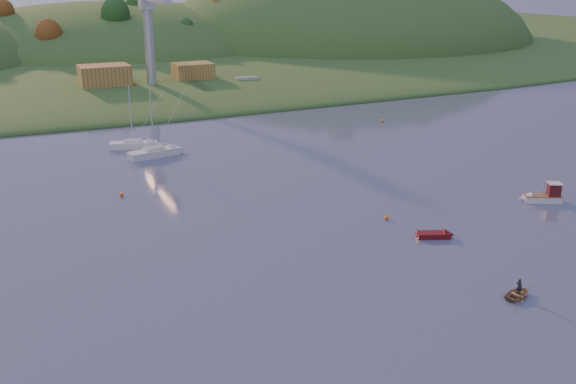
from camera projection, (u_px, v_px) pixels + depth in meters
name	position (u px, v px, depth m)	size (l,w,h in m)	color
ground	(543.00, 381.00, 44.13)	(500.00, 500.00, 0.00)	#343B55
far_shore	(78.00, 49.00, 241.59)	(620.00, 220.00, 1.50)	#315220
shore_slope	(109.00, 71.00, 185.79)	(640.00, 150.00, 7.00)	#315220
hill_center	(115.00, 53.00, 228.41)	(140.00, 120.00, 36.00)	#315220
hill_right	(343.00, 46.00, 249.47)	(150.00, 130.00, 60.00)	#315220
hillside_trees	(97.00, 63.00, 202.96)	(280.00, 50.00, 32.00)	#1B4418
wharf	(163.00, 88.00, 150.48)	(42.00, 16.00, 2.40)	slate
shed_west	(105.00, 76.00, 144.99)	(11.00, 8.00, 4.80)	olive
shed_east	(193.00, 71.00, 154.36)	(9.00, 7.00, 4.00)	olive
dock_crane	(149.00, 19.00, 141.04)	(3.20, 28.00, 20.30)	#B7B7BC
fishing_boat	(540.00, 196.00, 78.70)	(5.33, 3.89, 3.31)	silver
sailboat_near	(154.00, 152.00, 98.27)	(8.22, 3.79, 10.99)	silver
sailboat_far	(133.00, 144.00, 103.11)	(7.60, 4.44, 10.11)	silver
canoe	(518.00, 294.00, 55.53)	(2.14, 2.99, 0.62)	#90714F
paddler	(519.00, 289.00, 55.39)	(0.55, 0.36, 1.50)	black
red_tender	(440.00, 235.00, 68.18)	(4.23, 2.80, 1.37)	#530B0F
work_vessel	(247.00, 85.00, 154.85)	(12.88, 6.08, 3.19)	slate
buoy_1	(387.00, 218.00, 73.11)	(0.50, 0.50, 0.50)	orange
buoy_3	(122.00, 194.00, 80.83)	(0.50, 0.50, 0.50)	orange
buoy_4	(382.00, 121.00, 121.59)	(0.50, 0.50, 0.50)	orange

